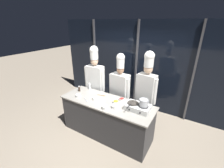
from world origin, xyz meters
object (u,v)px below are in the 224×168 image
object	(u,v)px
prep_bowl_carrots	(116,102)
prep_bowl_noodles	(115,106)
squeeze_bottle_soy	(79,88)
chef_sous	(120,86)
chef_head	(95,78)
prep_bowl_bell_pepper	(121,99)
chef_line	(146,87)
serving_spoon_slotted	(103,95)
frying_pan	(133,102)
prep_bowl_garlic	(105,107)
stock_pot	(144,103)
prep_bowl_bean_sprouts	(78,95)
serving_spoon_solid	(86,100)
portable_stove	(138,107)
prep_bowl_ginger	(95,98)
squeeze_bottle_clear	(89,86)

from	to	relation	value
prep_bowl_carrots	prep_bowl_noodles	distance (m)	0.21
squeeze_bottle_soy	chef_sous	size ratio (longest dim) A/B	0.09
squeeze_bottle_soy	chef_head	bearing A→B (deg)	69.49
squeeze_bottle_soy	prep_bowl_bell_pepper	size ratio (longest dim) A/B	1.22
prep_bowl_bell_pepper	chef_line	size ratio (longest dim) A/B	0.07
serving_spoon_slotted	frying_pan	bearing A→B (deg)	-8.93
frying_pan	prep_bowl_garlic	xyz separation A→B (m)	(-0.50, -0.32, -0.11)
stock_pot	chef_head	bearing A→B (deg)	162.90
prep_bowl_carrots	chef_line	world-z (taller)	chef_line
prep_bowl_bean_sprouts	chef_sous	bearing A→B (deg)	48.03
squeeze_bottle_soy	serving_spoon_solid	world-z (taller)	squeeze_bottle_soy
prep_bowl_garlic	portable_stove	bearing A→B (deg)	28.15
squeeze_bottle_soy	chef_line	distance (m)	1.74
prep_bowl_noodles	chef_head	distance (m)	1.27
prep_bowl_noodles	prep_bowl_garlic	size ratio (longest dim) A/B	1.11
prep_bowl_ginger	chef_head	xyz separation A→B (m)	(-0.45, 0.62, 0.23)
prep_bowl_bell_pepper	serving_spoon_slotted	size ratio (longest dim) A/B	0.66
portable_stove	prep_bowl_garlic	distance (m)	0.70
chef_line	prep_bowl_ginger	bearing A→B (deg)	43.39
portable_stove	prep_bowl_bell_pepper	bearing A→B (deg)	159.37
prep_bowl_ginger	prep_bowl_bell_pepper	xyz separation A→B (m)	(0.56, 0.30, -0.01)
prep_bowl_noodles	prep_bowl_ginger	world-z (taller)	prep_bowl_noodles
squeeze_bottle_clear	serving_spoon_solid	bearing A→B (deg)	-57.47
squeeze_bottle_soy	serving_spoon_solid	distance (m)	0.58
prep_bowl_carrots	chef_line	bearing A→B (deg)	49.86
frying_pan	squeeze_bottle_soy	size ratio (longest dim) A/B	2.53
serving_spoon_slotted	chef_line	world-z (taller)	chef_line
stock_pot	prep_bowl_noodles	size ratio (longest dim) A/B	1.36
squeeze_bottle_soy	prep_bowl_carrots	size ratio (longest dim) A/B	1.12
prep_bowl_carrots	squeeze_bottle_clear	bearing A→B (deg)	165.06
prep_bowl_bean_sprouts	serving_spoon_solid	distance (m)	0.31
stock_pot	prep_bowl_bell_pepper	xyz separation A→B (m)	(-0.60, 0.18, -0.18)
frying_pan	chef_line	xyz separation A→B (m)	(0.07, 0.59, 0.15)
squeeze_bottle_soy	prep_bowl_bean_sprouts	xyz separation A→B (m)	(0.20, -0.25, -0.05)
squeeze_bottle_clear	prep_bowl_ginger	size ratio (longest dim) A/B	1.60
stock_pot	chef_head	size ratio (longest dim) A/B	0.10
prep_bowl_noodles	chef_sous	world-z (taller)	chef_sous
stock_pot	squeeze_bottle_soy	size ratio (longest dim) A/B	1.24
prep_bowl_bean_sprouts	serving_spoon_slotted	distance (m)	0.60
frying_pan	prep_bowl_noodles	size ratio (longest dim) A/B	2.77
squeeze_bottle_clear	squeeze_bottle_soy	distance (m)	0.28
prep_bowl_garlic	chef_line	bearing A→B (deg)	58.15
prep_bowl_garlic	prep_bowl_bell_pepper	world-z (taller)	prep_bowl_garlic
prep_bowl_bell_pepper	chef_head	distance (m)	1.08
stock_pot	chef_head	distance (m)	1.69
frying_pan	chef_line	size ratio (longest dim) A/B	0.20
frying_pan	prep_bowl_ginger	xyz separation A→B (m)	(-0.93, -0.12, -0.11)
squeeze_bottle_soy	chef_sous	distance (m)	1.08
frying_pan	stock_pot	size ratio (longest dim) A/B	2.04
squeeze_bottle_soy	stock_pot	bearing A→B (deg)	-0.81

